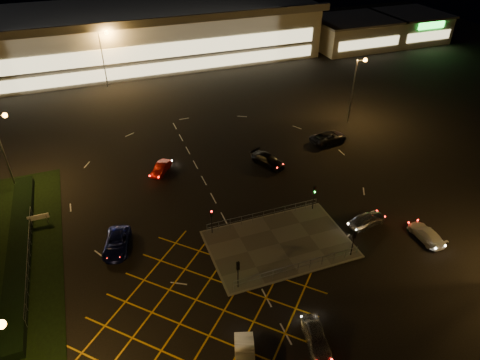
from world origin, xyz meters
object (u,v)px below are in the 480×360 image
object	(u,v)px
signal_se	(354,238)
car_circ_red	(161,168)
car_right_silver	(367,220)
signal_sw	(238,269)
car_near_silver	(316,337)
car_left_blue	(117,243)
car_approach_white	(426,234)
signal_nw	(211,216)
car_east_grey	(328,137)
signal_ne	(314,193)
car_queue_white	(245,358)
car_far_dkgrey	(268,160)

from	to	relation	value
signal_se	car_circ_red	xyz separation A→B (m)	(-14.61, 21.68, -1.73)
signal_se	car_right_silver	bearing A→B (deg)	-139.93
car_right_silver	signal_sw	bearing A→B (deg)	92.13
car_near_silver	car_circ_red	bearing A→B (deg)	114.41
car_circ_red	car_right_silver	bearing A→B (deg)	-8.08
car_left_blue	car_approach_white	xyz separation A→B (m)	(30.45, -9.71, -0.07)
signal_sw	signal_nw	distance (m)	7.99
signal_nw	car_east_grey	world-z (taller)	signal_nw
car_left_blue	signal_se	bearing A→B (deg)	-7.85
signal_se	signal_ne	world-z (taller)	same
car_queue_white	car_right_silver	bearing A→B (deg)	48.35
signal_sw	car_near_silver	size ratio (longest dim) A/B	0.75
signal_sw	car_near_silver	distance (m)	8.67
signal_sw	car_right_silver	xyz separation A→B (m)	(16.18, 3.52, -1.61)
signal_ne	car_right_silver	distance (m)	6.33
signal_sw	car_right_silver	size ratio (longest dim) A/B	0.71
car_circ_red	car_east_grey	bearing A→B (deg)	35.05
signal_ne	car_right_silver	xyz separation A→B (m)	(4.18, -4.47, -1.61)
signal_se	car_left_blue	size ratio (longest dim) A/B	0.61
signal_nw	signal_ne	size ratio (longest dim) A/B	1.00
signal_sw	signal_se	xyz separation A→B (m)	(12.00, 0.00, 0.00)
car_far_dkgrey	car_right_silver	size ratio (longest dim) A/B	1.12
car_far_dkgrey	car_east_grey	size ratio (longest dim) A/B	0.90
signal_se	car_approach_white	world-z (taller)	signal_se
car_queue_white	car_left_blue	distance (m)	18.17
car_far_dkgrey	signal_nw	bearing A→B (deg)	-161.12
signal_se	car_circ_red	world-z (taller)	signal_se
car_queue_white	car_circ_red	xyz separation A→B (m)	(-0.49, 29.01, -0.07)
signal_ne	car_right_silver	bearing A→B (deg)	-46.86
signal_sw	signal_ne	distance (m)	14.41
car_near_silver	car_circ_red	size ratio (longest dim) A/B	1.08
car_near_silver	car_queue_white	bearing A→B (deg)	-170.40
car_right_silver	car_approach_white	bearing A→B (deg)	-141.93
signal_sw	car_east_grey	distance (m)	30.47
car_near_silver	car_right_silver	bearing A→B (deg)	53.93
car_circ_red	car_near_silver	bearing A→B (deg)	-41.53
car_far_dkgrey	car_right_silver	distance (m)	15.96
signal_sw	signal_ne	world-z (taller)	same
signal_ne	car_circ_red	xyz separation A→B (m)	(-14.61, 13.69, -1.73)
signal_nw	car_near_silver	world-z (taller)	signal_nw
car_queue_white	car_left_blue	bearing A→B (deg)	132.42
signal_ne	car_right_silver	world-z (taller)	signal_ne
car_near_silver	car_east_grey	xyz separation A→B (m)	(17.84, 28.87, 0.05)
car_far_dkgrey	car_approach_white	bearing A→B (deg)	-88.30
signal_se	signal_nw	size ratio (longest dim) A/B	1.00
signal_sw	signal_nw	bearing A→B (deg)	-90.00
car_queue_white	car_far_dkgrey	xyz separation A→B (m)	(13.19, 25.97, 0.01)
signal_se	signal_nw	bearing A→B (deg)	-33.65
car_circ_red	car_queue_white	bearing A→B (deg)	-53.10
signal_sw	car_far_dkgrey	distance (m)	21.74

